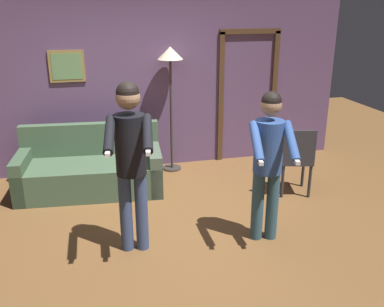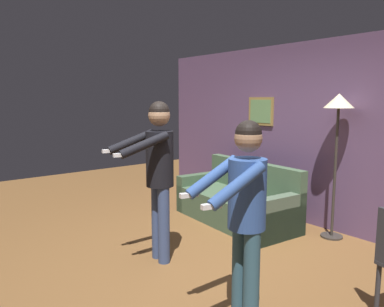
{
  "view_description": "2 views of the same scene",
  "coord_description": "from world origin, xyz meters",
  "px_view_note": "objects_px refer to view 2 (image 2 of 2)",
  "views": [
    {
      "loc": [
        -0.8,
        -4.16,
        2.47
      ],
      "look_at": [
        0.19,
        -0.27,
        1.03
      ],
      "focal_mm": 40.0,
      "sensor_mm": 36.0,
      "label": 1
    },
    {
      "loc": [
        2.91,
        -2.46,
        1.79
      ],
      "look_at": [
        0.05,
        -0.13,
        1.26
      ],
      "focal_mm": 35.0,
      "sensor_mm": 36.0,
      "label": 2
    }
  ],
  "objects_px": {
    "person_standing_left": "(158,165)",
    "person_standing_right": "(245,204)",
    "torchiere_lamp": "(338,116)",
    "couch": "(237,203)"
  },
  "relations": [
    {
      "from": "torchiere_lamp",
      "to": "person_standing_right",
      "type": "height_order",
      "value": "torchiere_lamp"
    },
    {
      "from": "torchiere_lamp",
      "to": "person_standing_right",
      "type": "relative_size",
      "value": 1.14
    },
    {
      "from": "torchiere_lamp",
      "to": "person_standing_left",
      "type": "distance_m",
      "value": 2.37
    },
    {
      "from": "couch",
      "to": "person_standing_left",
      "type": "height_order",
      "value": "person_standing_left"
    },
    {
      "from": "couch",
      "to": "person_standing_left",
      "type": "xyz_separation_m",
      "value": [
        0.39,
        -1.66,
        0.81
      ]
    },
    {
      "from": "person_standing_left",
      "to": "person_standing_right",
      "type": "bearing_deg",
      "value": -5.15
    },
    {
      "from": "couch",
      "to": "person_standing_right",
      "type": "bearing_deg",
      "value": -44.86
    },
    {
      "from": "couch",
      "to": "torchiere_lamp",
      "type": "relative_size",
      "value": 1.06
    },
    {
      "from": "couch",
      "to": "person_standing_right",
      "type": "height_order",
      "value": "person_standing_right"
    },
    {
      "from": "person_standing_right",
      "to": "person_standing_left",
      "type": "bearing_deg",
      "value": 174.85
    }
  ]
}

